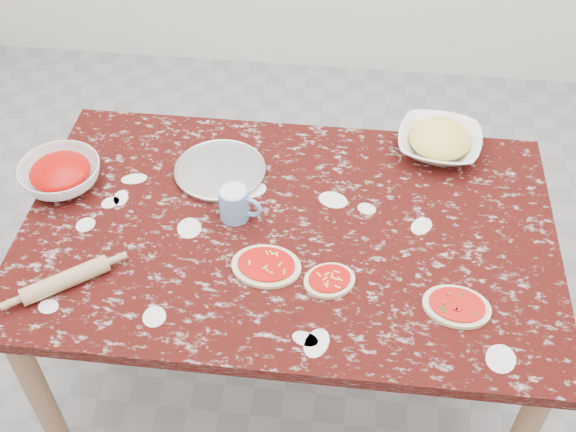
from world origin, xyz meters
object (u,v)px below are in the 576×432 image
at_px(sauce_bowl, 61,175).
at_px(cheese_bowl, 439,143).
at_px(worktable, 288,246).
at_px(pizza_tray, 220,171).
at_px(flour_mug, 235,203).
at_px(rolling_pin, 65,280).

height_order(sauce_bowl, cheese_bowl, sauce_bowl).
height_order(worktable, pizza_tray, pizza_tray).
bearing_deg(cheese_bowl, pizza_tray, -165.06).
distance_m(pizza_tray, flour_mug, 0.22).
relative_size(cheese_bowl, flour_mug, 2.04).
height_order(sauce_bowl, rolling_pin, sauce_bowl).
relative_size(worktable, sauce_bowl, 6.31).
height_order(flour_mug, rolling_pin, flour_mug).
bearing_deg(cheese_bowl, worktable, -138.15).
bearing_deg(sauce_bowl, rolling_pin, -69.68).
bearing_deg(pizza_tray, flour_mug, -66.26).
bearing_deg(flour_mug, pizza_tray, 113.74).
xyz_separation_m(pizza_tray, flour_mug, (0.08, -0.19, 0.05)).
bearing_deg(flour_mug, cheese_bowl, 31.50).
bearing_deg(flour_mug, sauce_bowl, 172.19).
xyz_separation_m(flour_mug, rolling_pin, (-0.42, -0.32, -0.03)).
bearing_deg(pizza_tray, sauce_bowl, -166.80).
xyz_separation_m(cheese_bowl, rolling_pin, (-1.04, -0.70, -0.01)).
bearing_deg(flour_mug, worktable, -10.51).
distance_m(sauce_bowl, flour_mug, 0.58).
relative_size(flour_mug, rolling_pin, 0.55).
bearing_deg(worktable, cheese_bowl, 41.85).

